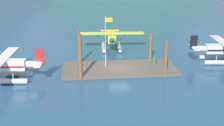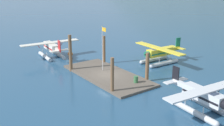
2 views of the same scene
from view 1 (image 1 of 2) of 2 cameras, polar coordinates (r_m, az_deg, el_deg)
ground_plane at (r=40.67m, az=1.37°, el=-1.23°), size 1200.00×1200.00×0.00m
dock_platform at (r=40.62m, az=1.37°, el=-1.03°), size 14.81×6.47×0.30m
piling_near_left at (r=36.53m, az=-5.88°, el=1.02°), size 0.49×0.49×5.56m
piling_near_right at (r=38.26m, az=9.87°, el=0.80°), size 0.42×0.42×4.51m
piling_far_left at (r=42.60m, az=-6.13°, el=2.85°), size 0.44×0.44×4.66m
piling_far_right at (r=43.96m, az=7.10°, el=2.84°), size 0.49×0.49×4.00m
flagpole at (r=39.67m, az=-1.06°, el=4.92°), size 0.95×0.10×6.68m
fuel_drum at (r=42.42m, az=7.77°, el=0.48°), size 0.62×0.62×0.88m
mooring_buoy at (r=41.49m, az=-16.14°, el=-0.91°), size 0.90×0.90×0.90m
seaplane_silver_stbd_fwd at (r=46.02m, az=19.72°, el=2.05°), size 7.96×10.49×3.84m
seaplane_yellow_bow_centre at (r=50.27m, az=-0.15°, el=4.41°), size 10.45×7.98×3.84m
seaplane_cream_port_aft at (r=38.66m, az=-19.08°, el=-0.82°), size 7.97×10.48×3.84m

